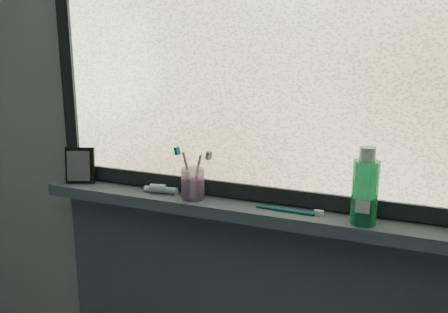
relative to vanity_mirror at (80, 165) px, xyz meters
name	(u,v)px	position (x,y,z in m)	size (l,w,h in m)	color
wall_back	(277,131)	(0.71, 0.08, 0.16)	(3.00, 0.01, 2.50)	#9EA3A8
windowsill	(269,214)	(0.71, 0.00, -0.09)	(1.62, 0.14, 0.04)	#485361
window_pane	(278,40)	(0.71, 0.06, 0.44)	(1.50, 0.01, 1.00)	silver
frame_bottom	(273,194)	(0.71, 0.05, -0.04)	(1.60, 0.03, 0.05)	black
frame_left	(67,39)	(-0.06, 0.05, 0.44)	(0.05, 0.03, 1.10)	black
vanity_mirror	(80,165)	(0.00, 0.00, 0.00)	(0.10, 0.05, 0.13)	black
toothpaste_tube	(163,189)	(0.34, 0.00, -0.05)	(0.17, 0.04, 0.03)	silver
toothbrush_cup	(193,184)	(0.45, 0.00, -0.02)	(0.08, 0.08, 0.10)	#C29ED2
toothbrush_lying	(285,209)	(0.77, -0.01, -0.06)	(0.23, 0.02, 0.02)	#0B5C66
mouthwash_bottle	(365,186)	(1.00, -0.02, 0.05)	(0.07, 0.07, 0.19)	#21AB66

